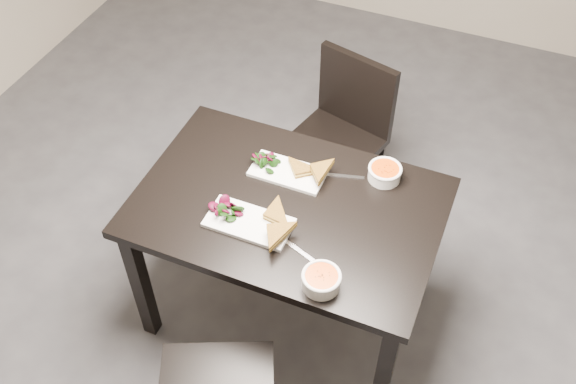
# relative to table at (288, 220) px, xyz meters

# --- Properties ---
(ground) EXTENTS (5.00, 5.00, 0.00)m
(ground) POSITION_rel_table_xyz_m (0.18, 0.11, -0.65)
(ground) COLOR #47474C
(ground) RESTS_ON ground
(table) EXTENTS (1.20, 0.80, 0.75)m
(table) POSITION_rel_table_xyz_m (0.00, 0.00, 0.00)
(table) COLOR black
(table) RESTS_ON ground
(chair_far) EXTENTS (0.51, 0.51, 0.85)m
(chair_far) POSITION_rel_table_xyz_m (-0.03, 0.78, -0.17)
(chair_far) COLOR black
(chair_far) RESTS_ON ground
(plate_near) EXTENTS (0.33, 0.16, 0.02)m
(plate_near) POSITION_rel_table_xyz_m (-0.10, -0.15, 0.11)
(plate_near) COLOR white
(plate_near) RESTS_ON table
(sandwich_near) EXTENTS (0.18, 0.15, 0.05)m
(sandwich_near) POSITION_rel_table_xyz_m (-0.03, -0.14, 0.14)
(sandwich_near) COLOR olive
(sandwich_near) RESTS_ON plate_near
(salad_near) EXTENTS (0.10, 0.09, 0.05)m
(salad_near) POSITION_rel_table_xyz_m (-0.20, -0.15, 0.14)
(salad_near) COLOR black
(salad_near) RESTS_ON plate_near
(soup_bowl_near) EXTENTS (0.14, 0.14, 0.06)m
(soup_bowl_near) POSITION_rel_table_xyz_m (0.25, -0.31, 0.13)
(soup_bowl_near) COLOR white
(soup_bowl_near) RESTS_ON table
(cutlery_near) EXTENTS (0.17, 0.08, 0.00)m
(cutlery_near) POSITION_rel_table_xyz_m (0.14, -0.20, 0.10)
(cutlery_near) COLOR silver
(cutlery_near) RESTS_ON table
(plate_far) EXTENTS (0.30, 0.15, 0.02)m
(plate_far) POSITION_rel_table_xyz_m (-0.06, 0.15, 0.11)
(plate_far) COLOR white
(plate_far) RESTS_ON table
(sandwich_far) EXTENTS (0.19, 0.18, 0.05)m
(sandwich_far) POSITION_rel_table_xyz_m (0.00, 0.14, 0.14)
(sandwich_far) COLOR olive
(sandwich_far) RESTS_ON plate_far
(salad_far) EXTENTS (0.10, 0.09, 0.04)m
(salad_far) POSITION_rel_table_xyz_m (-0.16, 0.15, 0.14)
(salad_far) COLOR black
(salad_far) RESTS_ON plate_far
(soup_bowl_far) EXTENTS (0.14, 0.14, 0.06)m
(soup_bowl_far) POSITION_rel_table_xyz_m (0.31, 0.28, 0.13)
(soup_bowl_far) COLOR white
(soup_bowl_far) RESTS_ON table
(cutlery_far) EXTENTS (0.18, 0.06, 0.00)m
(cutlery_far) POSITION_rel_table_xyz_m (0.15, 0.23, 0.10)
(cutlery_far) COLOR silver
(cutlery_far) RESTS_ON table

